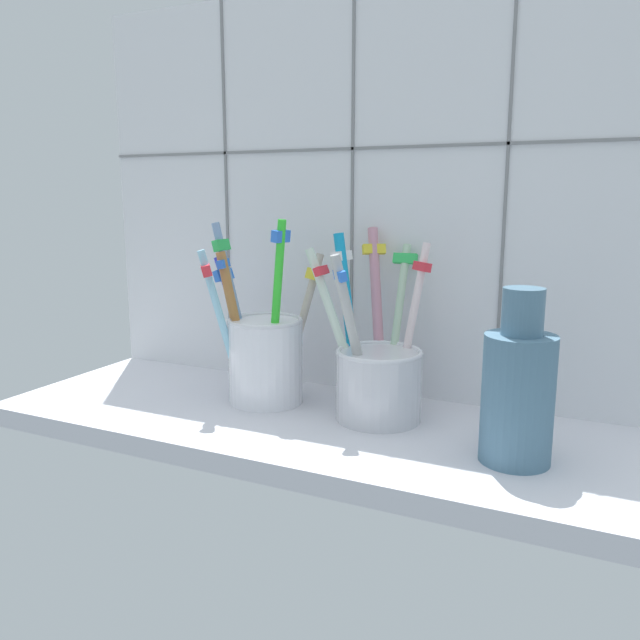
% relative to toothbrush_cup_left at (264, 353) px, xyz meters
% --- Properties ---
extents(counter_slab, '(0.64, 0.22, 0.02)m').
position_rel_toothbrush_cup_left_xyz_m(counter_slab, '(0.07, -0.03, -0.06)').
color(counter_slab, silver).
rests_on(counter_slab, ground).
extents(tile_wall_back, '(0.64, 0.02, 0.45)m').
position_rel_toothbrush_cup_left_xyz_m(tile_wall_back, '(0.07, 0.09, 0.15)').
color(tile_wall_back, white).
rests_on(tile_wall_back, ground).
extents(toothbrush_cup_left, '(0.11, 0.11, 0.19)m').
position_rel_toothbrush_cup_left_xyz_m(toothbrush_cup_left, '(0.00, 0.00, 0.00)').
color(toothbrush_cup_left, white).
rests_on(toothbrush_cup_left, counter_slab).
extents(toothbrush_cup_right, '(0.12, 0.12, 0.18)m').
position_rel_toothbrush_cup_left_xyz_m(toothbrush_cup_right, '(0.12, 0.00, -0.01)').
color(toothbrush_cup_right, silver).
rests_on(toothbrush_cup_right, counter_slab).
extents(ceramic_vase, '(0.06, 0.06, 0.14)m').
position_rel_toothbrush_cup_left_xyz_m(ceramic_vase, '(0.26, -0.05, 0.01)').
color(ceramic_vase, slate).
rests_on(ceramic_vase, counter_slab).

